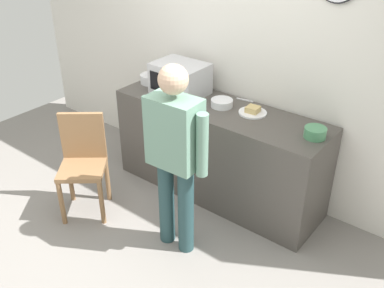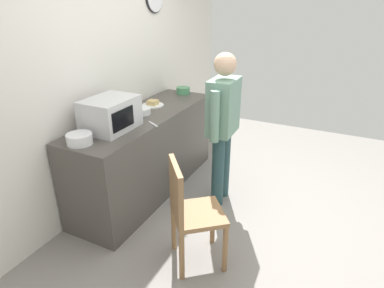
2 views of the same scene
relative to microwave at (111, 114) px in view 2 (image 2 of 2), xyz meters
The scene contains 12 objects.
ground_plane 1.69m from the microwave, 74.45° to the right, with size 6.00×6.00×0.00m, color gray.
back_wall 0.54m from the microwave, 44.08° to the left, with size 5.40×0.13×2.60m.
kitchen_counter 0.79m from the microwave, ahead, with size 2.07×0.62×0.93m, color #4C4742.
microwave is the anchor object (origin of this frame).
sandwich_plate 0.80m from the microwave, ahead, with size 0.25×0.25×0.07m.
salad_bowl 0.42m from the microwave, behind, with size 0.22×0.22×0.09m, color white.
cereal_bowl 1.42m from the microwave, ahead, with size 0.18×0.18×0.09m, color #4C8E60.
mixing_bowl 0.51m from the microwave, ahead, with size 0.20×0.20×0.07m, color white.
fork_utensil 0.42m from the microwave, 46.30° to the right, with size 0.17×0.02×0.01m, color silver.
spoon_utensil 0.65m from the microwave, 22.64° to the left, with size 0.17×0.02×0.01m, color silver.
person_standing 1.11m from the microwave, 52.59° to the right, with size 0.59×0.26×1.61m.
wooden_chair 1.19m from the microwave, 108.49° to the right, with size 0.56×0.56×0.94m.
Camera 2 is at (-2.61, -0.71, 2.07)m, focal length 30.52 mm.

